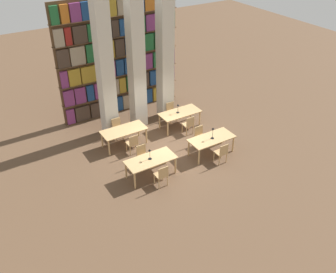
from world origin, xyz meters
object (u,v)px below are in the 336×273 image
chair_0 (162,175)px  reading_table_2 (124,132)px  desk_lamp_2 (178,107)px  chair_1 (143,155)px  chair_3 (200,136)px  chair_2 (222,152)px  chair_4 (133,143)px  chair_5 (117,127)px  pillar_right (165,56)px  desk_lamp_1 (213,131)px  desk_lamp_0 (150,152)px  chair_6 (189,124)px  chair_7 (171,111)px  pillar_center (136,63)px  reading_table_1 (212,140)px  reading_table_0 (151,161)px  pillar_left (105,69)px  reading_table_3 (180,114)px

chair_0 → reading_table_2: size_ratio=0.47×
desk_lamp_2 → chair_1: bearing=-147.6°
chair_3 → chair_1: bearing=-0.4°
chair_2 → reading_table_2: (-2.70, 3.15, 0.18)m
chair_1 → chair_4: same height
chair_1 → chair_2: size_ratio=1.00×
chair_0 → chair_5: 3.85m
chair_0 → chair_2: same height
chair_5 → desk_lamp_2: size_ratio=2.04×
chair_1 → chair_3: bearing=179.6°
pillar_right → reading_table_2: pillar_right is taller
chair_0 → desk_lamp_1: (2.77, 0.66, 0.61)m
chair_1 → desk_lamp_0: bearing=85.5°
pillar_right → chair_4: size_ratio=6.78×
chair_1 → reading_table_2: (0.02, 1.69, 0.18)m
chair_0 → chair_5: same height
chair_3 → chair_6: size_ratio=1.00×
reading_table_2 → chair_6: 2.90m
chair_1 → desk_lamp_1: size_ratio=1.75×
reading_table_2 → chair_7: (2.81, 0.76, -0.18)m
pillar_center → desk_lamp_1: pillar_center is taller
reading_table_1 → desk_lamp_1: size_ratio=3.74×
reading_table_1 → chair_7: size_ratio=2.13×
reading_table_0 → chair_4: 1.70m
pillar_left → pillar_center: 1.43m
pillar_right → pillar_left: bearing=180.0°
pillar_center → chair_5: bearing=-157.6°
reading_table_0 → chair_1: 0.75m
pillar_left → chair_5: pillar_left is taller
chair_3 → pillar_center: bearing=-65.7°
pillar_right → chair_5: bearing=-168.8°
reading_table_0 → chair_4: size_ratio=2.13×
reading_table_1 → chair_7: 3.19m
reading_table_3 → chair_2: bearing=-92.2°
reading_table_1 → chair_7: (0.08, 3.18, -0.18)m
chair_3 → reading_table_2: 3.20m
reading_table_0 → desk_lamp_0: 0.38m
pillar_center → chair_2: (1.34, -4.41, -2.52)m
pillar_left → pillar_right: (2.87, 0.00, 0.00)m
pillar_right → reading_table_1: pillar_right is taller
pillar_center → chair_5: size_ratio=6.78×
desk_lamp_0 → desk_lamp_2: size_ratio=1.00×
chair_3 → desk_lamp_2: desk_lamp_2 is taller
desk_lamp_0 → desk_lamp_2: bearing=41.0°
pillar_center → chair_2: 5.26m
reading_table_0 → desk_lamp_2: 3.74m
desk_lamp_1 → chair_4: (-2.71, 1.74, -0.61)m
reading_table_1 → desk_lamp_1: desk_lamp_1 is taller
pillar_right → chair_2: 5.08m
chair_0 → desk_lamp_1: desk_lamp_1 is taller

